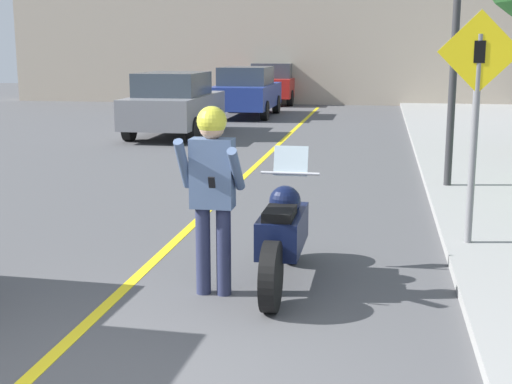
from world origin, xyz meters
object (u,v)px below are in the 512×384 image
object	(u,v)px
motorcycle	(283,234)
parked_car_red	(274,83)
person_biker	(212,180)
crossing_sign	(476,106)
parked_car_grey	(174,104)
traffic_light	(457,12)
parked_car_blue	(247,91)

from	to	relation	value
motorcycle	parked_car_red	world-z (taller)	parked_car_red
person_biker	parked_car_red	world-z (taller)	person_biker
crossing_sign	parked_car_grey	distance (m)	12.01
parked_car_grey	traffic_light	bearing A→B (deg)	-45.19
parked_car_grey	parked_car_red	size ratio (longest dim) A/B	1.00
crossing_sign	parked_car_blue	bearing A→B (deg)	109.39
motorcycle	person_biker	bearing A→B (deg)	-144.82
motorcycle	parked_car_blue	world-z (taller)	parked_car_blue
person_biker	parked_car_grey	bearing A→B (deg)	107.92
parked_car_blue	parked_car_red	bearing A→B (deg)	89.17
motorcycle	crossing_sign	size ratio (longest dim) A/B	0.83
motorcycle	parked_car_blue	bearing A→B (deg)	101.79
traffic_light	parked_car_red	size ratio (longest dim) A/B	0.94
motorcycle	parked_car_grey	world-z (taller)	parked_car_grey
motorcycle	parked_car_red	size ratio (longest dim) A/B	0.52
crossing_sign	parked_car_blue	size ratio (longest dim) A/B	0.62
crossing_sign	parked_car_red	size ratio (longest dim) A/B	0.62
person_biker	motorcycle	bearing A→B (deg)	35.18
parked_car_blue	traffic_light	bearing A→B (deg)	-65.31
parked_car_grey	parked_car_blue	distance (m)	5.75
motorcycle	traffic_light	distance (m)	5.89
traffic_light	parked_car_blue	bearing A→B (deg)	114.69
parked_car_grey	parked_car_blue	xyz separation A→B (m)	(0.89, 5.68, 0.00)
crossing_sign	parked_car_red	world-z (taller)	crossing_sign
traffic_light	parked_car_blue	size ratio (longest dim) A/B	0.94
motorcycle	parked_car_grey	bearing A→B (deg)	111.21
person_biker	crossing_sign	distance (m)	3.24
motorcycle	parked_car_grey	size ratio (longest dim) A/B	0.52
parked_car_grey	parked_car_red	distance (m)	11.61
motorcycle	crossing_sign	xyz separation A→B (m)	(1.96, 1.46, 1.18)
person_biker	parked_car_red	bearing A→B (deg)	97.03
person_biker	parked_car_blue	world-z (taller)	person_biker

